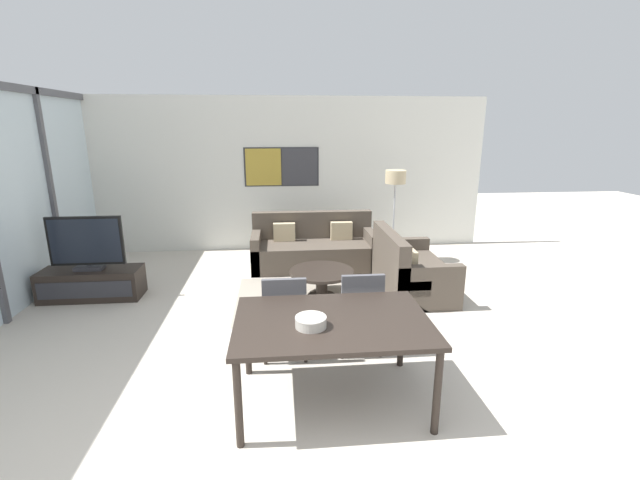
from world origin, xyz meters
The scene contains 12 objects.
wall_back centered at (0.00, 5.88, 1.40)m, with size 7.68×0.09×2.80m.
area_rug centered at (0.53, 3.35, 0.00)m, with size 2.32×1.66×0.01m.
tv_console centered at (-2.59, 3.64, 0.20)m, with size 1.30×0.49×0.41m.
television centered at (-2.59, 3.64, 0.77)m, with size 0.96×0.20×0.73m.
sofa_main centered at (0.53, 4.74, 0.28)m, with size 2.03×0.86×0.88m.
sofa_side centered at (1.77, 3.46, 0.28)m, with size 0.86×1.47×0.88m.
coffee_table centered at (0.53, 3.35, 0.29)m, with size 0.87×0.87×0.39m.
dining_table centered at (0.40, 1.09, 0.69)m, with size 1.60×1.09×0.76m.
dining_chair_left centered at (0.01, 1.83, 0.50)m, with size 0.46×0.46×0.89m.
dining_chair_centre centered at (0.78, 1.87, 0.50)m, with size 0.46×0.46×0.89m.
fruit_bowl centered at (0.21, 0.97, 0.81)m, with size 0.25×0.25×0.09m.
floor_lamp centered at (1.91, 4.85, 1.34)m, with size 0.34×0.34×1.57m.
Camera 1 is at (-0.01, -2.10, 2.30)m, focal length 24.00 mm.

